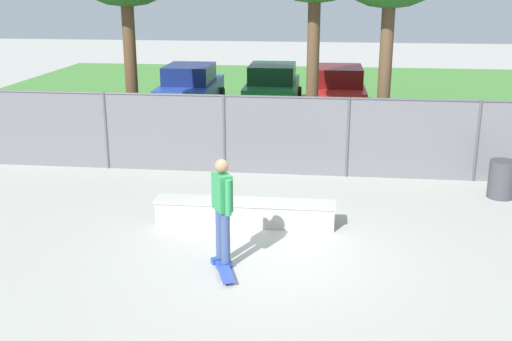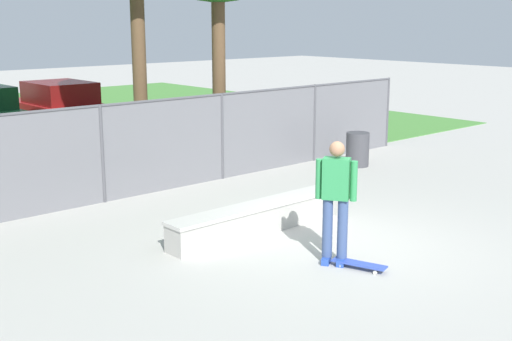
{
  "view_description": "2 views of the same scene",
  "coord_description": "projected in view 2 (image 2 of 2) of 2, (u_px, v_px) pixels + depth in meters",
  "views": [
    {
      "loc": [
        1.04,
        -9.9,
        4.49
      ],
      "look_at": [
        -0.33,
        1.49,
        1.03
      ],
      "focal_mm": 43.93,
      "sensor_mm": 36.0,
      "label": 1
    },
    {
      "loc": [
        -7.58,
        -6.69,
        3.5
      ],
      "look_at": [
        -0.43,
        1.36,
        1.04
      ],
      "focal_mm": 46.52,
      "sensor_mm": 36.0,
      "label": 2
    }
  ],
  "objects": [
    {
      "name": "skateboard",
      "position": [
        359.0,
        264.0,
        9.49
      ],
      "size": [
        0.44,
        0.82,
        0.09
      ],
      "color": "#334CB2",
      "rests_on": "ground"
    },
    {
      "name": "concrete_ledge",
      "position": [
        256.0,
        218.0,
        11.09
      ],
      "size": [
        3.46,
        0.51,
        0.49
      ],
      "color": "#A8A59E",
      "rests_on": "ground"
    },
    {
      "name": "trash_bin",
      "position": [
        357.0,
        149.0,
        16.11
      ],
      "size": [
        0.56,
        0.56,
        0.83
      ],
      "primitive_type": "cylinder",
      "color": "#3F3F44",
      "rests_on": "ground"
    },
    {
      "name": "chainlink_fence",
      "position": [
        166.0,
        141.0,
        13.72
      ],
      "size": [
        14.89,
        0.07,
        1.92
      ],
      "color": "#4C4C51",
      "rests_on": "ground"
    },
    {
      "name": "skateboarder",
      "position": [
        336.0,
        197.0,
        9.51
      ],
      "size": [
        0.42,
        0.52,
        1.82
      ],
      "color": "#2647A5",
      "rests_on": "ground"
    },
    {
      "name": "car_red",
      "position": [
        59.0,
        109.0,
        20.24
      ],
      "size": [
        2.07,
        4.23,
        1.66
      ],
      "color": "#B21E1E",
      "rests_on": "ground"
    },
    {
      "name": "ground_plane",
      "position": [
        333.0,
        244.0,
        10.56
      ],
      "size": [
        80.0,
        80.0,
        0.0
      ],
      "primitive_type": "plane",
      "color": "#ADAAA3"
    }
  ]
}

